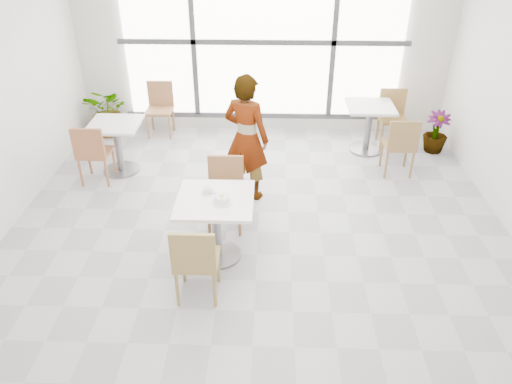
{
  "coord_description": "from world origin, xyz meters",
  "views": [
    {
      "loc": [
        0.12,
        -4.33,
        3.43
      ],
      "look_at": [
        0.0,
        -0.3,
        1.0
      ],
      "focal_mm": 34.24,
      "sensor_mm": 36.0,
      "label": 1
    }
  ],
  "objects_px": {
    "bg_table_right": "(369,122)",
    "plant_right": "(436,132)",
    "coffee_cup": "(207,191)",
    "bg_table_left": "(117,140)",
    "oatmeal_bowl": "(222,199)",
    "bg_chair_left_far": "(160,105)",
    "main_table": "(216,217)",
    "person": "(246,138)",
    "chair_far": "(225,188)",
    "plant_left": "(109,111)",
    "chair_near": "(195,259)",
    "bg_chair_right_far": "(392,113)",
    "bg_chair_right_near": "(401,143)",
    "bg_chair_left_near": "(92,151)"
  },
  "relations": [
    {
      "from": "person",
      "to": "plant_left",
      "type": "distance_m",
      "value": 3.04
    },
    {
      "from": "chair_near",
      "to": "bg_chair_right_far",
      "type": "bearing_deg",
      "value": -125.13
    },
    {
      "from": "bg_chair_left_near",
      "to": "plant_right",
      "type": "height_order",
      "value": "bg_chair_left_near"
    },
    {
      "from": "bg_chair_left_near",
      "to": "oatmeal_bowl",
      "type": "bearing_deg",
      "value": 139.38
    },
    {
      "from": "bg_table_right",
      "to": "plant_left",
      "type": "height_order",
      "value": "plant_left"
    },
    {
      "from": "bg_chair_right_far",
      "to": "plant_right",
      "type": "height_order",
      "value": "bg_chair_right_far"
    },
    {
      "from": "bg_table_right",
      "to": "bg_chair_right_far",
      "type": "xyz_separation_m",
      "value": [
        0.42,
        0.32,
        0.01
      ]
    },
    {
      "from": "bg_table_left",
      "to": "chair_far",
      "type": "bearing_deg",
      "value": -38.13
    },
    {
      "from": "oatmeal_bowl",
      "to": "bg_table_right",
      "type": "height_order",
      "value": "oatmeal_bowl"
    },
    {
      "from": "bg_table_right",
      "to": "plant_right",
      "type": "relative_size",
      "value": 1.15
    },
    {
      "from": "bg_table_right",
      "to": "chair_near",
      "type": "bearing_deg",
      "value": -122.81
    },
    {
      "from": "chair_far",
      "to": "bg_chair_right_near",
      "type": "height_order",
      "value": "same"
    },
    {
      "from": "bg_chair_left_far",
      "to": "bg_table_right",
      "type": "bearing_deg",
      "value": -9.83
    },
    {
      "from": "chair_far",
      "to": "bg_chair_right_far",
      "type": "relative_size",
      "value": 1.0
    },
    {
      "from": "bg_chair_right_far",
      "to": "plant_right",
      "type": "bearing_deg",
      "value": -26.73
    },
    {
      "from": "coffee_cup",
      "to": "bg_table_left",
      "type": "bearing_deg",
      "value": 129.52
    },
    {
      "from": "bg_chair_left_near",
      "to": "bg_chair_right_near",
      "type": "relative_size",
      "value": 1.0
    },
    {
      "from": "bg_table_left",
      "to": "plant_right",
      "type": "distance_m",
      "value": 4.81
    },
    {
      "from": "bg_chair_left_near",
      "to": "bg_chair_left_far",
      "type": "xyz_separation_m",
      "value": [
        0.57,
        1.74,
        0.0
      ]
    },
    {
      "from": "plant_left",
      "to": "chair_near",
      "type": "bearing_deg",
      "value": -63.15
    },
    {
      "from": "oatmeal_bowl",
      "to": "person",
      "type": "relative_size",
      "value": 0.13
    },
    {
      "from": "bg_table_left",
      "to": "bg_chair_left_far",
      "type": "bearing_deg",
      "value": 76.04
    },
    {
      "from": "chair_far",
      "to": "plant_left",
      "type": "distance_m",
      "value": 3.34
    },
    {
      "from": "main_table",
      "to": "person",
      "type": "distance_m",
      "value": 1.39
    },
    {
      "from": "bg_chair_right_near",
      "to": "chair_near",
      "type": "bearing_deg",
      "value": 46.3
    },
    {
      "from": "oatmeal_bowl",
      "to": "bg_chair_right_near",
      "type": "distance_m",
      "value": 3.08
    },
    {
      "from": "person",
      "to": "bg_table_right",
      "type": "xyz_separation_m",
      "value": [
        1.82,
        1.41,
        -0.34
      ]
    },
    {
      "from": "bg_table_right",
      "to": "bg_chair_left_far",
      "type": "xyz_separation_m",
      "value": [
        -3.35,
        0.58,
        0.01
      ]
    },
    {
      "from": "bg_chair_left_near",
      "to": "main_table",
      "type": "bearing_deg",
      "value": 139.44
    },
    {
      "from": "coffee_cup",
      "to": "plant_right",
      "type": "xyz_separation_m",
      "value": [
        3.23,
        2.63,
        -0.45
      ]
    },
    {
      "from": "bg_table_left",
      "to": "plant_left",
      "type": "xyz_separation_m",
      "value": [
        -0.49,
        1.26,
        -0.07
      ]
    },
    {
      "from": "main_table",
      "to": "bg_chair_right_far",
      "type": "relative_size",
      "value": 0.92
    },
    {
      "from": "bg_table_right",
      "to": "plant_right",
      "type": "height_order",
      "value": "bg_table_right"
    },
    {
      "from": "bg_chair_left_near",
      "to": "person",
      "type": "bearing_deg",
      "value": 173.38
    },
    {
      "from": "main_table",
      "to": "coffee_cup",
      "type": "height_order",
      "value": "coffee_cup"
    },
    {
      "from": "bg_table_left",
      "to": "bg_chair_left_far",
      "type": "relative_size",
      "value": 0.86
    },
    {
      "from": "person",
      "to": "bg_table_left",
      "type": "height_order",
      "value": "person"
    },
    {
      "from": "chair_far",
      "to": "plant_left",
      "type": "relative_size",
      "value": 1.04
    },
    {
      "from": "oatmeal_bowl",
      "to": "bg_chair_right_far",
      "type": "height_order",
      "value": "bg_chair_right_far"
    },
    {
      "from": "chair_far",
      "to": "bg_chair_right_far",
      "type": "xyz_separation_m",
      "value": [
        2.46,
        2.4,
        0.0
      ]
    },
    {
      "from": "oatmeal_bowl",
      "to": "bg_chair_left_far",
      "type": "height_order",
      "value": "bg_chair_left_far"
    },
    {
      "from": "plant_left",
      "to": "oatmeal_bowl",
      "type": "bearing_deg",
      "value": -56.39
    },
    {
      "from": "bg_chair_right_near",
      "to": "plant_left",
      "type": "distance_m",
      "value": 4.66
    },
    {
      "from": "person",
      "to": "bg_table_left",
      "type": "relative_size",
      "value": 2.21
    },
    {
      "from": "oatmeal_bowl",
      "to": "bg_chair_right_near",
      "type": "height_order",
      "value": "bg_chair_right_near"
    },
    {
      "from": "bg_table_right",
      "to": "bg_chair_right_far",
      "type": "height_order",
      "value": "bg_chair_right_far"
    },
    {
      "from": "main_table",
      "to": "chair_far",
      "type": "distance_m",
      "value": 0.65
    },
    {
      "from": "bg_table_left",
      "to": "oatmeal_bowl",
      "type": "bearing_deg",
      "value": -50.08
    },
    {
      "from": "person",
      "to": "plant_right",
      "type": "height_order",
      "value": "person"
    },
    {
      "from": "chair_far",
      "to": "bg_chair_left_near",
      "type": "bearing_deg",
      "value": 153.81
    }
  ]
}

